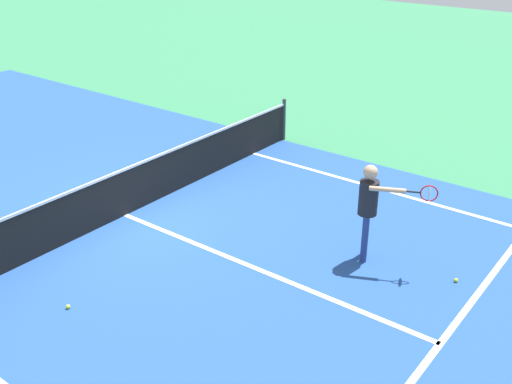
% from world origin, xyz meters
% --- Properties ---
extents(ground_plane, '(60.00, 60.00, 0.00)m').
position_xyz_m(ground_plane, '(0.00, 0.00, 0.00)').
color(ground_plane, '#337F51').
extents(court_surface_inbounds, '(10.62, 24.40, 0.00)m').
position_xyz_m(court_surface_inbounds, '(0.00, 0.00, 0.00)').
color(court_surface_inbounds, '#234C93').
rests_on(court_surface_inbounds, ground_plane).
extents(line_sideline_right, '(0.10, 11.89, 0.01)m').
position_xyz_m(line_sideline_right, '(4.11, -5.95, 0.00)').
color(line_sideline_right, white).
rests_on(line_sideline_right, ground_plane).
extents(line_service_near, '(8.22, 0.10, 0.01)m').
position_xyz_m(line_service_near, '(0.00, -6.40, 0.00)').
color(line_service_near, white).
rests_on(line_service_near, ground_plane).
extents(line_center_service, '(0.10, 6.40, 0.01)m').
position_xyz_m(line_center_service, '(0.00, -3.20, 0.00)').
color(line_center_service, white).
rests_on(line_center_service, ground_plane).
extents(net, '(10.85, 0.09, 1.07)m').
position_xyz_m(net, '(0.00, 0.00, 0.49)').
color(net, '#33383D').
rests_on(net, ground_plane).
extents(player_near, '(0.54, 1.21, 1.72)m').
position_xyz_m(player_near, '(1.39, -4.49, 1.08)').
color(player_near, navy).
rests_on(player_near, ground_plane).
extents(tennis_ball_near_net, '(0.07, 0.07, 0.07)m').
position_xyz_m(tennis_ball_near_net, '(-2.60, -1.64, 0.03)').
color(tennis_ball_near_net, '#CCE033').
rests_on(tennis_ball_near_net, ground_plane).
extents(tennis_ball_mid_court, '(0.07, 0.07, 0.07)m').
position_xyz_m(tennis_ball_mid_court, '(1.63, -6.00, 0.03)').
color(tennis_ball_mid_court, '#CCE033').
rests_on(tennis_ball_mid_court, ground_plane).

